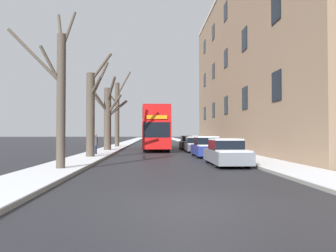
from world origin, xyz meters
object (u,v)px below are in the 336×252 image
Objects in this scene: parked_car_0 at (226,153)px; bare_tree_left_2 at (108,116)px; parked_car_1 at (207,147)px; parked_car_2 at (196,145)px; parked_car_3 at (189,143)px; bare_tree_left_0 at (60,92)px; bare_tree_left_3 at (117,113)px; double_decker_bus at (156,127)px; pedestrian_left_sidewalk at (95,144)px; bare_tree_left_1 at (92,111)px.

bare_tree_left_2 is at bearing 120.88° from parked_car_0.
bare_tree_left_2 reaches higher than parked_car_1.
parked_car_3 is at bearing 90.00° from parked_car_2.
bare_tree_left_3 reaches higher than bare_tree_left_0.
bare_tree_left_2 is 0.76× the size of bare_tree_left_3.
double_decker_bus is at bearing 109.86° from parked_car_1.
parked_car_0 is (3.55, -16.14, -1.74)m from double_decker_bus.
bare_tree_left_0 is at bearing -89.95° from bare_tree_left_3.
parked_car_1 reaches higher than parked_car_3.
bare_tree_left_2 reaches higher than parked_car_0.
parked_car_3 is 2.70× the size of pedestrian_left_sidewalk.
bare_tree_left_1 reaches higher than parked_car_1.
bare_tree_left_2 is at bearing -90.15° from bare_tree_left_3.
parked_car_1 is at bearing -70.14° from double_decker_bus.
parked_car_1 is 1.09× the size of parked_car_2.
bare_tree_left_2 is at bearing 90.15° from bare_tree_left_0.
parked_car_2 is (8.13, -1.21, -2.69)m from bare_tree_left_2.
double_decker_bus reaches higher than pedestrian_left_sidewalk.
parked_car_1 is (8.01, 1.52, -2.53)m from bare_tree_left_1.
bare_tree_left_1 is at bearing -89.22° from bare_tree_left_2.
parked_car_1 is (8.08, 8.79, -2.87)m from bare_tree_left_0.
pedestrian_left_sidewalk is at bearing 173.53° from parked_car_1.
parked_car_1 is at bearing -90.00° from parked_car_2.
parked_car_1 is at bearing 90.00° from parked_car_0.
parked_car_2 is (0.00, 12.38, -0.01)m from parked_car_0.
bare_tree_left_1 is at bearing -169.25° from parked_car_1.
parked_car_1 is 6.06m from parked_car_2.
parked_car_1 is (8.13, -7.27, -2.65)m from bare_tree_left_2.
bare_tree_left_1 is 15.46m from parked_car_3.
bare_tree_left_0 is 1.75× the size of parked_car_0.
parked_car_0 is at bearing -90.00° from parked_car_2.
bare_tree_left_2 is at bearing 138.18° from parked_car_1.
bare_tree_left_0 is 17.16m from parked_car_2.
parked_car_0 is 1.01× the size of parked_car_3.
double_decker_bus is 10.13m from pedestrian_left_sidewalk.
bare_tree_left_0 is 4.76× the size of pedestrian_left_sidewalk.
bare_tree_left_0 is 24.00m from bare_tree_left_3.
bare_tree_left_3 is 0.79× the size of double_decker_bus.
pedestrian_left_sidewalk is at bearing -90.26° from bare_tree_left_3.
parked_car_1 is (8.11, -15.20, -3.43)m from bare_tree_left_3.
parked_car_3 is at bearing 24.67° from double_decker_bus.
bare_tree_left_0 is 16.07m from bare_tree_left_2.
parked_car_0 is at bearing -90.00° from parked_car_1.
bare_tree_left_3 reaches higher than parked_car_2.
parked_car_2 is (8.08, 14.86, -2.90)m from bare_tree_left_0.
pedestrian_left_sidewalk is at bearing 138.43° from parked_car_0.
double_decker_bus is (4.58, 2.55, -0.94)m from bare_tree_left_2.
parked_car_0 is (8.11, -21.52, -3.46)m from bare_tree_left_3.
bare_tree_left_3 is at bearing 12.71° from pedestrian_left_sidewalk.
parked_car_2 is 0.88× the size of parked_car_3.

